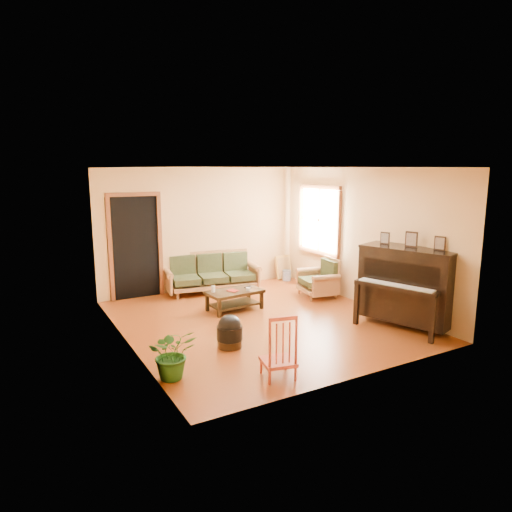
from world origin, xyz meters
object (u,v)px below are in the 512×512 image
sofa (212,273)px  piano (407,287)px  coffee_table (235,300)px  red_chair (278,345)px  armchair (318,277)px  potted_plant (173,353)px  ceramic_crock (287,275)px  footstool (230,335)px

sofa → piano: (1.94, -3.52, 0.25)m
coffee_table → piano: 3.05m
red_chair → piano: bearing=23.9°
armchair → red_chair: (-2.67, -2.75, 0.02)m
armchair → potted_plant: armchair is taller
potted_plant → ceramic_crock: bearing=41.6°
footstool → ceramic_crock: 4.22m
red_chair → ceramic_crock: bearing=67.9°
sofa → piano: piano is taller
footstool → coffee_table: bearing=61.0°
sofa → armchair: size_ratio=2.43×
armchair → red_chair: red_chair is taller
red_chair → potted_plant: red_chair is taller
armchair → footstool: 3.18m
sofa → potted_plant: sofa is taller
armchair → footstool: armchair is taller
ceramic_crock → footstool: bearing=-134.5°
sofa → armchair: (1.73, -1.37, -0.02)m
armchair → red_chair: 3.83m
piano → red_chair: 2.95m
ceramic_crock → piano: bearing=-89.8°
sofa → armchair: bearing=-28.9°
armchair → red_chair: bearing=-124.0°
sofa → ceramic_crock: (1.93, 0.08, -0.29)m
ceramic_crock → potted_plant: (-4.02, -3.57, 0.21)m
coffee_table → piano: size_ratio=0.68×
footstool → red_chair: 1.21m
armchair → red_chair: size_ratio=0.94×
footstool → ceramic_crock: footstool is taller
coffee_table → red_chair: 2.88m
piano → ceramic_crock: piano is taller
coffee_table → sofa: bearing=83.2°
sofa → piano: size_ratio=1.30×
sofa → potted_plant: 4.08m
footstool → piano: bearing=-11.2°
coffee_table → ceramic_crock: size_ratio=4.16×
sofa → ceramic_crock: 1.95m
footstool → red_chair: size_ratio=0.45×
piano → red_chair: (-2.88, -0.60, -0.24)m
sofa → footstool: bearing=-99.9°
footstool → red_chair: (0.09, -1.19, 0.24)m
piano → red_chair: piano is taller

